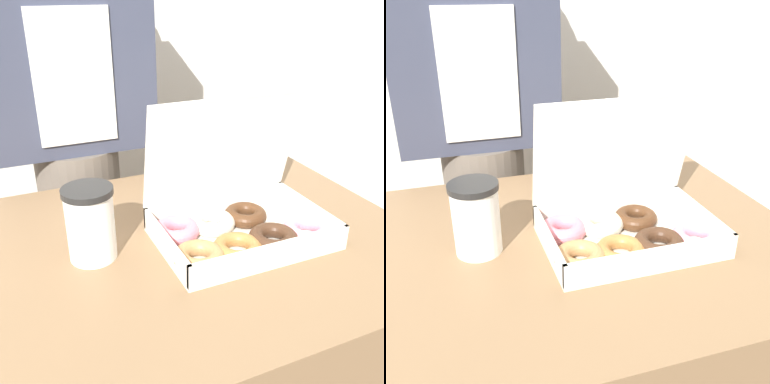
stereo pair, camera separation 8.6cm
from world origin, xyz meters
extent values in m
cube|color=brown|center=(0.00, 0.00, 0.39)|extent=(1.00, 0.73, 0.78)
cube|color=white|center=(0.13, -0.05, 0.78)|extent=(0.34, 0.23, 0.01)
cube|color=white|center=(-0.04, -0.05, 0.81)|extent=(0.01, 0.23, 0.05)
cube|color=white|center=(0.30, -0.05, 0.81)|extent=(0.01, 0.23, 0.05)
cube|color=white|center=(0.13, -0.16, 0.81)|extent=(0.34, 0.01, 0.05)
cube|color=white|center=(0.13, 0.07, 0.81)|extent=(0.34, 0.01, 0.05)
cube|color=white|center=(0.13, 0.04, 0.94)|extent=(0.34, 0.06, 0.23)
torus|color=#B27F4C|center=(0.01, -0.10, 0.80)|extent=(0.11, 0.11, 0.03)
torus|color=pink|center=(0.01, 0.01, 0.80)|extent=(0.12, 0.12, 0.03)
torus|color=#A87038|center=(0.09, -0.10, 0.80)|extent=(0.13, 0.13, 0.03)
torus|color=silver|center=(0.09, 0.01, 0.80)|extent=(0.10, 0.10, 0.03)
torus|color=#422819|center=(0.17, -0.10, 0.80)|extent=(0.14, 0.14, 0.03)
torus|color=#4C2D19|center=(0.17, 0.01, 0.80)|extent=(0.12, 0.12, 0.03)
torus|color=pink|center=(0.25, -0.10, 0.80)|extent=(0.13, 0.13, 0.03)
cylinder|color=white|center=(-0.16, 0.01, 0.84)|extent=(0.09, 0.09, 0.13)
cylinder|color=black|center=(-0.16, 0.01, 0.92)|extent=(0.09, 0.09, 0.01)
cylinder|color=#665B51|center=(-0.09, 0.54, 0.41)|extent=(0.24, 0.24, 0.82)
cube|color=#383D51|center=(-0.09, 0.54, 1.09)|extent=(0.45, 0.20, 0.53)
cube|color=silver|center=(-0.09, 0.44, 1.04)|extent=(0.20, 0.01, 0.34)
camera|label=1|loc=(-0.29, -0.73, 1.26)|focal=42.00mm
camera|label=2|loc=(-0.21, -0.76, 1.26)|focal=42.00mm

